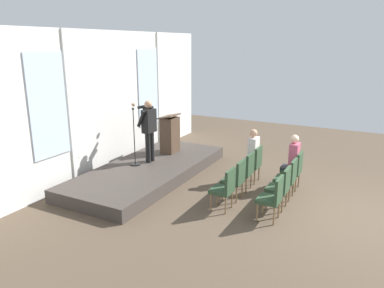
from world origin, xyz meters
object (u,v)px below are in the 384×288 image
at_px(chair_r0_c2, 246,169).
at_px(audience_r1_c3, 292,159).
at_px(lectern, 170,134).
at_px(chair_r0_c0, 225,187).
at_px(chair_r0_c3, 254,162).
at_px(chair_r1_c0, 273,196).
at_px(speaker, 149,127).
at_px(chair_r1_c3, 294,168).
at_px(chair_r1_c1, 281,185).
at_px(audience_r0_c3, 251,153).
at_px(chair_r0_c1, 236,177).
at_px(chair_r1_c2, 288,176).
at_px(mic_stand, 135,153).

xyz_separation_m(chair_r0_c2, audience_r1_c3, (0.63, -0.95, 0.22)).
xyz_separation_m(lectern, chair_r0_c0, (-2.28, -2.74, -0.34)).
height_order(chair_r0_c0, chair_r0_c3, same).
relative_size(chair_r0_c3, chair_r1_c0, 1.00).
xyz_separation_m(speaker, chair_r1_c3, (0.67, -3.80, -0.77)).
relative_size(chair_r0_c2, chair_r1_c0, 1.00).
height_order(lectern, chair_r1_c1, lectern).
bearing_deg(lectern, audience_r0_c3, -98.08).
distance_m(speaker, chair_r0_c1, 2.93).
distance_m(chair_r0_c1, audience_r0_c3, 1.29).
bearing_deg(chair_r1_c2, chair_r0_c0, 140.92).
relative_size(chair_r0_c3, chair_r1_c2, 1.00).
relative_size(chair_r0_c1, chair_r0_c2, 1.00).
xyz_separation_m(mic_stand, lectern, (1.46, -0.21, 0.22)).
distance_m(audience_r0_c3, chair_r1_c1, 1.70).
xyz_separation_m(chair_r0_c0, chair_r1_c2, (1.27, -1.03, 0.00)).
distance_m(speaker, mic_stand, 0.79).
bearing_deg(chair_r0_c1, chair_r1_c3, -39.08).
distance_m(chair_r0_c0, chair_r0_c3, 1.90).
height_order(speaker, chair_r0_c2, speaker).
bearing_deg(chair_r1_c2, chair_r0_c1, 121.62).
distance_m(chair_r0_c2, chair_r1_c3, 1.21).
distance_m(audience_r0_c3, chair_r1_c2, 1.30).
height_order(chair_r0_c1, chair_r1_c0, same).
height_order(chair_r0_c2, chair_r0_c3, same).
relative_size(speaker, audience_r0_c3, 1.22).
bearing_deg(audience_r0_c3, chair_r1_c1, -138.86).
bearing_deg(mic_stand, audience_r1_c3, -74.46).
bearing_deg(chair_r0_c2, chair_r1_c2, -90.00).
bearing_deg(speaker, lectern, -1.36).
bearing_deg(speaker, chair_r1_c1, -98.91).
distance_m(chair_r0_c2, chair_r1_c1, 1.21).
xyz_separation_m(chair_r0_c0, chair_r1_c0, (0.00, -1.03, 0.00)).
relative_size(mic_stand, audience_r0_c3, 1.12).
height_order(chair_r0_c3, chair_r1_c1, same).
distance_m(chair_r0_c2, chair_r0_c3, 0.63).
height_order(audience_r0_c3, chair_r1_c2, audience_r0_c3).
height_order(lectern, chair_r0_c0, lectern).
relative_size(chair_r1_c2, audience_r1_c3, 0.69).
distance_m(chair_r0_c0, chair_r1_c0, 1.03).
xyz_separation_m(chair_r0_c3, chair_r1_c0, (-1.90, -1.03, 0.00)).
bearing_deg(lectern, chair_r0_c0, -129.77).
bearing_deg(chair_r0_c3, chair_r1_c3, -90.00).
xyz_separation_m(chair_r1_c1, chair_r1_c2, (0.63, 0.00, 0.00)).
bearing_deg(audience_r1_c3, chair_r1_c3, -90.00).
bearing_deg(chair_r0_c1, chair_r1_c1, -90.00).
relative_size(chair_r1_c3, audience_r1_c3, 0.69).
bearing_deg(mic_stand, chair_r0_c3, -69.81).
relative_size(chair_r0_c3, chair_r1_c3, 1.00).
height_order(chair_r0_c0, audience_r0_c3, audience_r0_c3).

